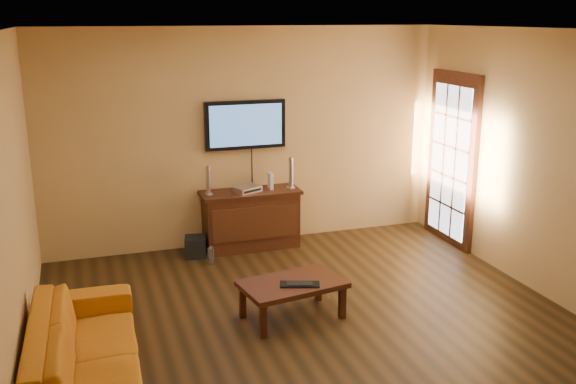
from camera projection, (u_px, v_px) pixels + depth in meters
name	position (u px, v px, depth m)	size (l,w,h in m)	color
ground_plane	(315.00, 326.00, 6.01)	(5.00, 5.00, 0.00)	black
room_walls	(294.00, 138.00, 6.14)	(5.00, 5.00, 5.00)	tan
french_door	(451.00, 161.00, 8.04)	(0.07, 1.02, 2.22)	black
media_console	(251.00, 219.00, 7.98)	(1.23, 0.47, 0.73)	black
television	(245.00, 125.00, 7.85)	(1.01, 0.08, 0.60)	black
coffee_table	(292.00, 287.00, 6.10)	(1.04, 0.73, 0.37)	black
sofa	(85.00, 343.00, 4.90)	(2.06, 0.60, 0.81)	#B56814
speaker_left	(208.00, 182.00, 7.69)	(0.10, 0.10, 0.35)	silver
speaker_right	(291.00, 174.00, 7.98)	(0.11, 0.11, 0.39)	silver
av_receiver	(247.00, 189.00, 7.84)	(0.31, 0.22, 0.07)	silver
game_console	(270.00, 181.00, 7.96)	(0.04, 0.15, 0.20)	white
subwoofer	(195.00, 247.00, 7.73)	(0.25, 0.25, 0.25)	black
bottle	(211.00, 256.00, 7.50)	(0.08, 0.08, 0.22)	white
keyboard	(300.00, 284.00, 6.01)	(0.40, 0.25, 0.02)	black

